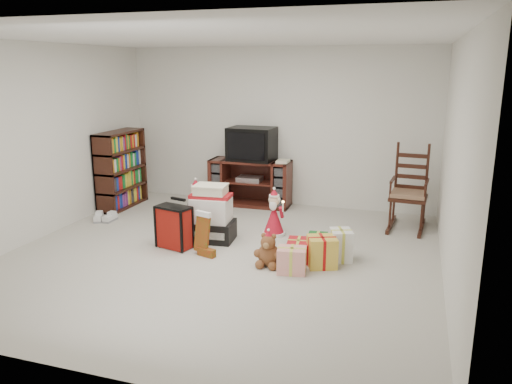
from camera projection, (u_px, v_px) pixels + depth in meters
room at (219, 152)px, 5.65m from camera, size 5.01×5.01×2.51m
tv_stand at (250, 183)px, 8.05m from camera, size 1.31×0.50×0.74m
bookshelf at (121, 171)px, 7.92m from camera, size 0.33×0.99×1.21m
rocking_chair at (408, 198)px, 6.92m from camera, size 0.55×0.84×1.22m
gift_pile at (211, 217)px, 6.41m from camera, size 0.61×0.47×0.72m
red_suitcase at (174, 227)px, 6.15m from camera, size 0.45×0.31×0.63m
stocking at (202, 233)px, 5.95m from camera, size 0.27×0.17×0.53m
teddy_bear at (269, 252)px, 5.61m from camera, size 0.26×0.23×0.38m
santa_figurine at (274, 217)px, 6.64m from camera, size 0.31×0.29×0.64m
mrs_claus_figurine at (196, 206)px, 7.15m from camera, size 0.32×0.30×0.65m
sneaker_pair at (104, 218)px, 7.27m from camera, size 0.33×0.28×0.09m
gift_cluster at (313, 250)px, 5.74m from camera, size 0.83×0.94×0.28m
crt_television at (252, 144)px, 7.89m from camera, size 0.73×0.55×0.52m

